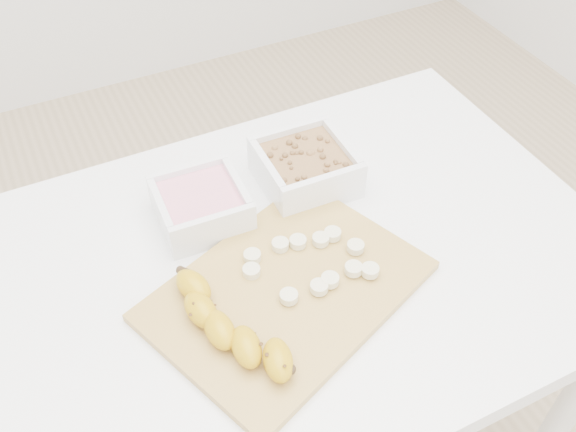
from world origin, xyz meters
name	(u,v)px	position (x,y,z in m)	size (l,w,h in m)	color
table	(296,292)	(0.00, 0.00, 0.65)	(1.00, 0.70, 0.75)	white
bowl_yogurt	(201,205)	(-0.10, 0.14, 0.78)	(0.15, 0.15, 0.07)	white
bowl_granola	(305,167)	(0.09, 0.14, 0.79)	(0.16, 0.16, 0.07)	white
cutting_board	(287,291)	(-0.05, -0.06, 0.76)	(0.39, 0.28, 0.01)	#B39147
banana	(232,327)	(-0.15, -0.10, 0.78)	(0.06, 0.23, 0.04)	#BC8F0C
banana_slices	(313,261)	(0.01, -0.04, 0.77)	(0.19, 0.13, 0.02)	beige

